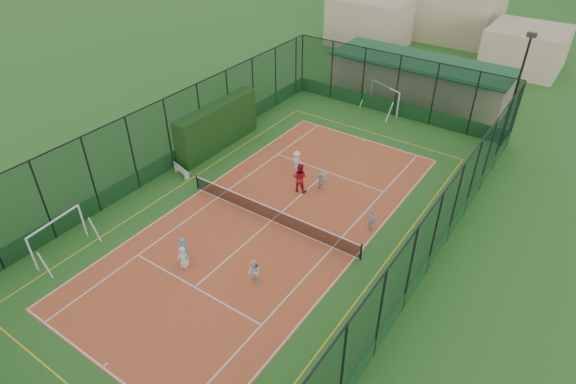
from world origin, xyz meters
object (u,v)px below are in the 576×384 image
at_px(child_near_mid, 184,250).
at_px(coach, 300,178).
at_px(clubhouse, 420,78).
at_px(futsal_goal_far, 384,99).
at_px(futsal_goal_near, 59,237).
at_px(child_far_back, 321,180).
at_px(child_far_left, 297,160).
at_px(child_near_left, 183,257).
at_px(child_near_right, 254,272).
at_px(floodlight_ne, 515,93).
at_px(child_far_right, 371,220).
at_px(white_bench, 182,170).

distance_m(child_near_mid, coach, 8.92).
relative_size(clubhouse, futsal_goal_far, 4.55).
xyz_separation_m(futsal_goal_near, child_near_mid, (5.87, 3.18, -0.29)).
relative_size(child_near_mid, child_far_back, 1.27).
bearing_deg(child_far_left, coach, 127.44).
distance_m(clubhouse, child_far_left, 16.57).
relative_size(child_near_left, child_near_right, 0.92).
bearing_deg(floodlight_ne, child_near_right, -106.81).
bearing_deg(clubhouse, child_near_mid, -93.57).
relative_size(child_near_left, child_near_mid, 0.86).
bearing_deg(child_far_right, coach, 13.39).
xyz_separation_m(child_near_right, child_far_back, (-1.61, 8.98, -0.11)).
bearing_deg(futsal_goal_near, child_far_left, -26.92).
bearing_deg(white_bench, child_far_right, 24.43).
bearing_deg(floodlight_ne, child_near_left, -114.28).
relative_size(clubhouse, white_bench, 10.27).
bearing_deg(child_far_right, child_far_left, -0.07).
bearing_deg(clubhouse, futsal_goal_far, -102.54).
height_order(floodlight_ne, futsal_goal_far, floodlight_ne).
height_order(child_near_mid, coach, coach).
relative_size(child_far_left, child_far_back, 1.12).
distance_m(white_bench, coach, 8.01).
bearing_deg(white_bench, clubhouse, 85.73).
xyz_separation_m(futsal_goal_near, child_near_right, (9.81, 4.02, -0.33)).
relative_size(child_near_mid, child_far_left, 1.14).
height_order(child_far_left, child_far_back, child_far_left).
bearing_deg(coach, child_near_mid, 68.12).
relative_size(futsal_goal_far, child_far_left, 2.49).
bearing_deg(coach, clubhouse, -104.27).
height_order(floodlight_ne, clubhouse, floodlight_ne).
height_order(floodlight_ne, child_far_back, floodlight_ne).
bearing_deg(clubhouse, child_far_right, -75.33).
bearing_deg(coach, floodlight_ne, -137.52).
relative_size(futsal_goal_far, coach, 1.69).
height_order(futsal_goal_near, child_near_left, futsal_goal_near).
height_order(child_near_mid, child_far_right, child_near_mid).
bearing_deg(clubhouse, child_near_left, -92.96).
height_order(clubhouse, child_far_right, clubhouse).
bearing_deg(futsal_goal_far, coach, -64.31).
xyz_separation_m(white_bench, child_far_left, (5.86, 4.96, 0.26)).
xyz_separation_m(clubhouse, white_bench, (-7.80, -21.39, -1.16)).
bearing_deg(child_near_left, child_near_right, -3.57).
height_order(futsal_goal_near, futsal_goal_far, futsal_goal_far).
bearing_deg(futsal_goal_near, coach, -36.13).
bearing_deg(child_far_back, clubhouse, -69.58).
distance_m(floodlight_ne, child_far_left, 15.64).
bearing_deg(futsal_goal_far, child_near_left, -68.18).
xyz_separation_m(floodlight_ne, child_far_right, (-3.51, -14.02, -3.47)).
relative_size(white_bench, futsal_goal_far, 0.44).
height_order(white_bench, child_far_back, child_far_back).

